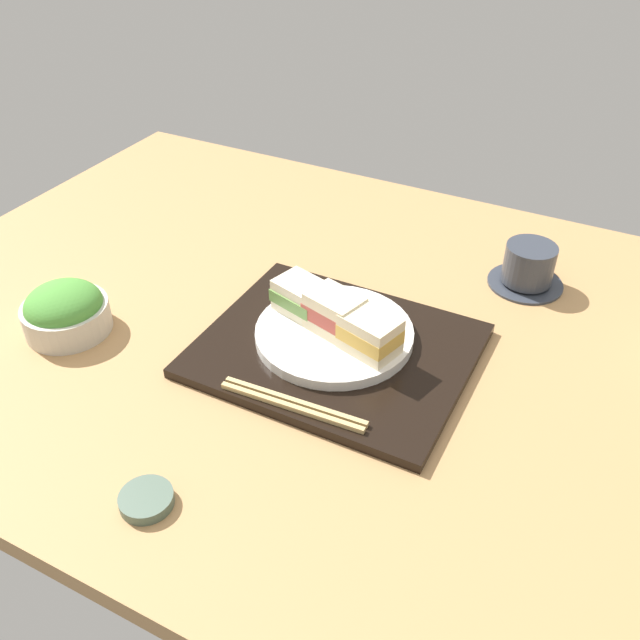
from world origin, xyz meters
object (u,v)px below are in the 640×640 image
object	(u,v)px
sandwich_near	(302,297)
small_sauce_dish	(146,500)
coffee_cup	(528,266)
sandwich_plate	(334,334)
sandwich_middle	(335,313)
salad_bowl	(65,311)
sandwich_far	(370,334)
chopsticks_pair	(293,404)

from	to	relation	value
sandwich_near	small_sauce_dish	xyz separation A→B (cm)	(0.14, -36.98, -4.85)
coffee_cup	small_sauce_dish	distance (cm)	69.52
coffee_cup	sandwich_near	bearing A→B (deg)	-134.84
sandwich_plate	sandwich_middle	distance (cm)	3.70
salad_bowl	sandwich_near	bearing A→B (deg)	28.31
salad_bowl	small_sauce_dish	xyz separation A→B (cm)	(30.88, -20.42, -2.72)
sandwich_near	sandwich_middle	bearing A→B (deg)	-16.82
small_sauce_dish	sandwich_near	bearing A→B (deg)	90.22
sandwich_plate	small_sauce_dish	world-z (taller)	sandwich_plate
salad_bowl	sandwich_middle	bearing A→B (deg)	21.59
sandwich_near	coffee_cup	distance (cm)	38.29
sandwich_middle	sandwich_far	bearing A→B (deg)	-16.82
sandwich_near	salad_bowl	size ratio (longest dim) A/B	0.72
sandwich_near	small_sauce_dish	distance (cm)	37.30
sandwich_plate	chopsticks_pair	xyz separation A→B (cm)	(1.58, -15.09, -0.44)
sandwich_near	chopsticks_pair	world-z (taller)	sandwich_near
small_sauce_dish	salad_bowl	bearing A→B (deg)	146.53
sandwich_far	chopsticks_pair	xyz separation A→B (cm)	(-4.72, -13.18, -3.98)
chopsticks_pair	small_sauce_dish	world-z (taller)	chopsticks_pair
chopsticks_pair	coffee_cup	distance (cm)	48.08
sandwich_near	small_sauce_dish	world-z (taller)	sandwich_near
sandwich_plate	salad_bowl	bearing A→B (deg)	-158.41
chopsticks_pair	small_sauce_dish	distance (cm)	21.46
sandwich_plate	chopsticks_pair	world-z (taller)	sandwich_plate
sandwich_plate	salad_bowl	xyz separation A→B (cm)	(-37.04, -14.66, 1.13)
sandwich_middle	coffee_cup	size ratio (longest dim) A/B	0.71
sandwich_near	sandwich_far	distance (cm)	13.17
sandwich_far	sandwich_near	bearing A→B (deg)	163.18
coffee_cup	sandwich_far	bearing A→B (deg)	-114.91
sandwich_plate	chopsticks_pair	distance (cm)	15.17
sandwich_middle	salad_bowl	bearing A→B (deg)	-158.41
sandwich_near	coffee_cup	size ratio (longest dim) A/B	0.70
coffee_cup	salad_bowl	bearing A→B (deg)	-142.88
coffee_cup	small_sauce_dish	xyz separation A→B (cm)	(-26.82, -64.09, -2.65)
sandwich_middle	small_sauce_dish	distance (cm)	36.00
sandwich_middle	sandwich_far	xyz separation A→B (cm)	(6.30, -1.90, -0.15)
sandwich_middle	chopsticks_pair	bearing A→B (deg)	-84.04
sandwich_near	chopsticks_pair	distance (cm)	19.09
chopsticks_pair	salad_bowl	bearing A→B (deg)	179.36
sandwich_far	small_sauce_dish	size ratio (longest dim) A/B	1.42
sandwich_plate	sandwich_near	world-z (taller)	sandwich_near
sandwich_middle	sandwich_near	bearing A→B (deg)	163.18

